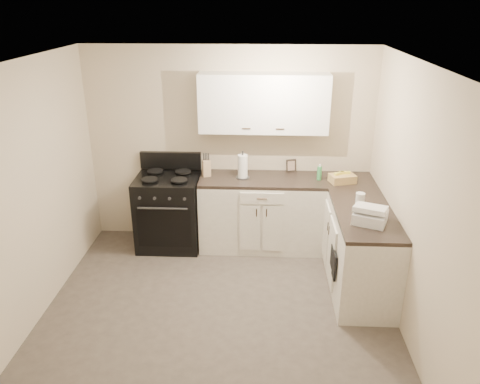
{
  "coord_description": "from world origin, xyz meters",
  "views": [
    {
      "loc": [
        0.42,
        -3.91,
        3.0
      ],
      "look_at": [
        0.18,
        0.85,
        1.02
      ],
      "focal_mm": 35.0,
      "sensor_mm": 36.0,
      "label": 1
    }
  ],
  "objects_px": {
    "wicker_basket": "(342,178)",
    "countertop_grill": "(370,217)",
    "stove": "(169,212)",
    "paper_towel": "(243,166)",
    "knife_block": "(206,168)"
  },
  "relations": [
    {
      "from": "wicker_basket",
      "to": "countertop_grill",
      "type": "xyz_separation_m",
      "value": [
        0.11,
        -1.09,
        0.01
      ]
    },
    {
      "from": "stove",
      "to": "paper_towel",
      "type": "xyz_separation_m",
      "value": [
        0.94,
        0.03,
        0.63
      ]
    },
    {
      "from": "knife_block",
      "to": "countertop_grill",
      "type": "xyz_separation_m",
      "value": [
        1.77,
        -1.22,
        -0.05
      ]
    },
    {
      "from": "paper_towel",
      "to": "stove",
      "type": "bearing_deg",
      "value": -178.06
    },
    {
      "from": "paper_towel",
      "to": "wicker_basket",
      "type": "relative_size",
      "value": 1.0
    },
    {
      "from": "wicker_basket",
      "to": "countertop_grill",
      "type": "height_order",
      "value": "countertop_grill"
    },
    {
      "from": "stove",
      "to": "knife_block",
      "type": "height_order",
      "value": "knife_block"
    },
    {
      "from": "knife_block",
      "to": "countertop_grill",
      "type": "bearing_deg",
      "value": -54.39
    },
    {
      "from": "stove",
      "to": "paper_towel",
      "type": "height_order",
      "value": "paper_towel"
    },
    {
      "from": "paper_towel",
      "to": "countertop_grill",
      "type": "relative_size",
      "value": 0.95
    },
    {
      "from": "knife_block",
      "to": "paper_towel",
      "type": "height_order",
      "value": "paper_towel"
    },
    {
      "from": "knife_block",
      "to": "wicker_basket",
      "type": "distance_m",
      "value": 1.67
    },
    {
      "from": "knife_block",
      "to": "countertop_grill",
      "type": "relative_size",
      "value": 0.68
    },
    {
      "from": "knife_block",
      "to": "paper_towel",
      "type": "distance_m",
      "value": 0.46
    },
    {
      "from": "stove",
      "to": "paper_towel",
      "type": "relative_size",
      "value": 3.25
    }
  ]
}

